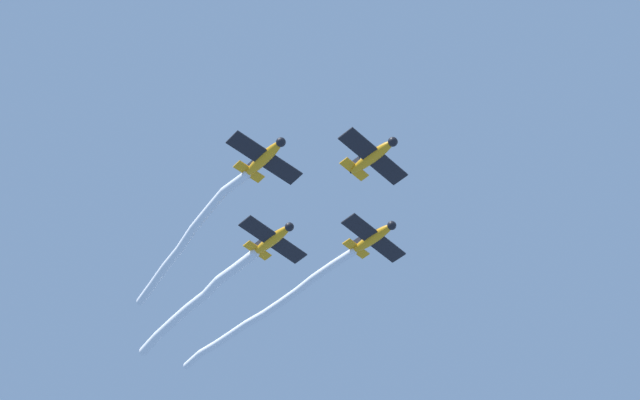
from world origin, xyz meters
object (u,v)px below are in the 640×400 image
(airplane_right_wing, at_px, (265,158))
(airplane_slot, at_px, (273,239))
(airplane_left_wing, at_px, (374,238))
(airplane_lead, at_px, (373,156))

(airplane_right_wing, distance_m, airplane_slot, 9.30)
(airplane_left_wing, xyz_separation_m, airplane_right_wing, (10.65, 7.69, 0.70))
(airplane_left_wing, relative_size, airplane_slot, 0.99)
(airplane_lead, xyz_separation_m, airplane_right_wing, (9.17, -1.47, 0.30))
(airplane_lead, height_order, airplane_slot, airplane_lead)
(airplane_right_wing, bearing_deg, airplane_left_wing, 91.54)
(airplane_lead, height_order, airplane_right_wing, airplane_right_wing)
(airplane_left_wing, bearing_deg, airplane_lead, -48.38)
(airplane_lead, distance_m, airplane_slot, 13.13)
(airplane_right_wing, bearing_deg, airplane_slot, 136.51)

